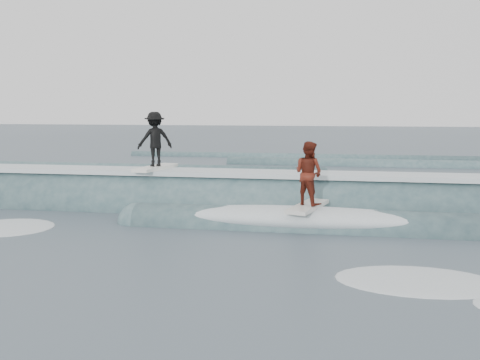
# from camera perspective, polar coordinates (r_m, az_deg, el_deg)

# --- Properties ---
(ground) EXTENTS (160.00, 160.00, 0.00)m
(ground) POSITION_cam_1_polar(r_m,az_deg,el_deg) (12.43, -2.79, -7.16)
(ground) COLOR #374651
(ground) RESTS_ON ground
(breaking_wave) EXTENTS (22.00, 3.95, 2.34)m
(breaking_wave) POSITION_cam_1_polar(r_m,az_deg,el_deg) (16.31, 1.31, -3.39)
(breaking_wave) COLOR #334F56
(breaking_wave) RESTS_ON ground
(surfer_black) EXTENTS (1.28, 2.07, 1.82)m
(surfer_black) POSITION_cam_1_polar(r_m,az_deg,el_deg) (17.11, -9.06, 4.08)
(surfer_black) COLOR white
(surfer_black) RESTS_ON ground
(surfer_red) EXTENTS (1.08, 2.07, 1.77)m
(surfer_red) POSITION_cam_1_polar(r_m,az_deg,el_deg) (14.06, 7.30, 0.32)
(surfer_red) COLOR silver
(surfer_red) RESTS_ON ground
(whitewater) EXTENTS (17.97, 6.75, 0.10)m
(whitewater) POSITION_cam_1_polar(r_m,az_deg,el_deg) (11.88, 4.65, -7.89)
(whitewater) COLOR white
(whitewater) RESTS_ON ground
(far_swells) EXTENTS (38.33, 8.65, 0.80)m
(far_swells) POSITION_cam_1_polar(r_m,az_deg,el_deg) (29.60, 5.92, 1.55)
(far_swells) COLOR #334F56
(far_swells) RESTS_ON ground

